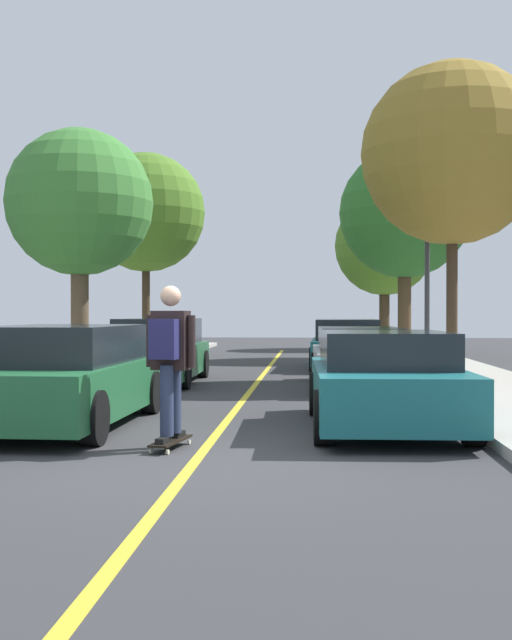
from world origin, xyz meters
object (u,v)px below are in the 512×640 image
parked_car_right_far (347,344)px  street_tree_right_nearest (452,154)px  street_tree_right_far (384,246)px  street_tree_right_near (405,213)px  skateboard (171,441)px  parked_car_left_nearest (62,376)px  parked_car_right_near (359,357)px  parked_car_right_nearest (385,381)px  parked_car_left_near (158,351)px  streetlamp (427,224)px  skateboarder (170,353)px  street_tree_left_nearest (80,204)px  street_tree_left_near (146,213)px

parked_car_right_far → street_tree_right_nearest: bearing=-62.4°
parked_car_right_far → street_tree_right_far: size_ratio=0.67×
street_tree_right_near → skateboard: 18.75m
parked_car_left_nearest → parked_car_right_near: size_ratio=0.97×
parked_car_left_nearest → parked_car_right_nearest: (4.29, 0.11, -0.04)m
parked_car_left_near → streetlamp: (6.04, 1.78, 2.92)m
streetlamp → parked_car_left_nearest: bearing=-125.7°
parked_car_right_far → skateboard: size_ratio=4.85×
street_tree_right_nearest → skateboard: 11.03m
skateboard → parked_car_left_nearest: bearing=137.3°
parked_car_right_far → parked_car_left_nearest: bearing=-111.1°
parked_car_right_nearest → streetlamp: bearing=78.1°
parked_car_right_near → parked_car_right_far: bearing=90.0°
parked_car_right_near → street_tree_right_nearest: (2.10, 1.37, 4.36)m
parked_car_right_near → skateboarder: skateboarder is taller
street_tree_left_nearest → street_tree_right_near: (8.48, 8.11, 0.71)m
street_tree_left_nearest → street_tree_right_far: street_tree_right_far is taller
street_tree_right_far → streetlamp: 14.71m
parked_car_left_nearest → streetlamp: streetlamp is taller
parked_car_left_nearest → streetlamp: size_ratio=0.71×
street_tree_left_nearest → skateboarder: 10.66m
street_tree_left_nearest → street_tree_left_near: (0.00, 7.39, 0.72)m
parked_car_right_nearest → parked_car_left_nearest: bearing=-178.5°
parked_car_right_near → skateboarder: (-2.53, -7.41, 0.45)m
street_tree_right_far → skateboarder: street_tree_right_far is taller
streetlamp → street_tree_left_nearest: bearing=-175.8°
parked_car_right_far → street_tree_left_nearest: size_ratio=0.74×
parked_car_right_near → skateboard: bearing=-108.9°
street_tree_left_near → street_tree_right_nearest: 11.73m
skateboard → parked_car_left_near: bearing=102.1°
parked_car_left_near → street_tree_right_far: 18.03m
street_tree_left_nearest → skateboard: bearing=-67.8°
street_tree_left_near → street_tree_left_nearest: bearing=-90.0°
parked_car_left_near → street_tree_left_near: (-2.10, 8.57, 4.11)m
parked_car_right_near → street_tree_left_nearest: bearing=162.1°
street_tree_right_nearest → streetlamp: size_ratio=1.12×
street_tree_left_nearest → skateboard: 10.95m
parked_car_left_near → streetlamp: streetlamp is taller
parked_car_right_nearest → street_tree_right_nearest: bearing=73.3°
street_tree_right_near → skateboard: size_ratio=7.88×
street_tree_left_near → street_tree_right_near: street_tree_right_near is taller
parked_car_right_nearest → skateboarder: 3.12m
street_tree_left_near → street_tree_right_far: 11.60m
street_tree_right_nearest → street_tree_right_near: bearing=90.0°
street_tree_left_nearest → street_tree_right_near: size_ratio=0.83×
street_tree_left_near → street_tree_right_near: bearing=4.8°
street_tree_left_nearest → parked_car_right_far: bearing=27.4°
street_tree_left_near → skateboard: size_ratio=7.64×
street_tree_right_nearest → skateboarder: bearing=-117.8°
street_tree_right_nearest → skateboarder: size_ratio=3.97×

